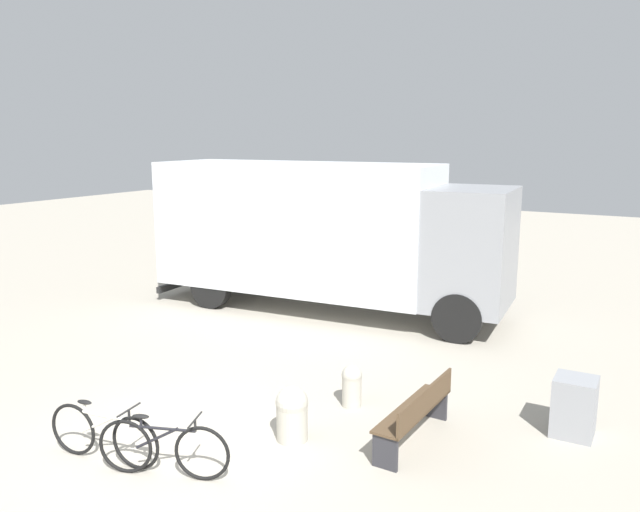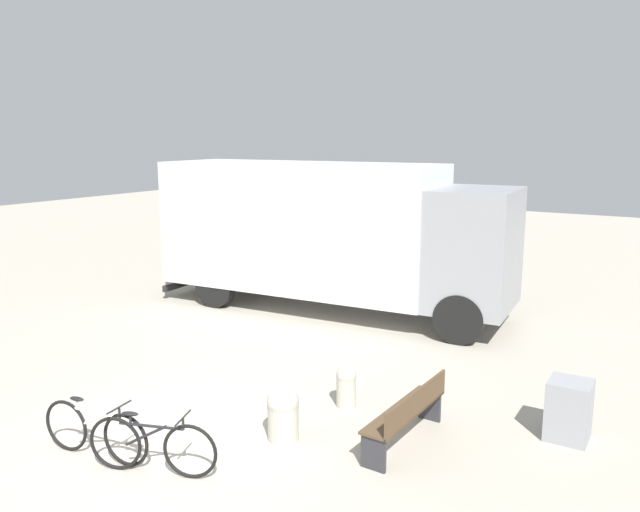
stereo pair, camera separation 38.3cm
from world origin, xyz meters
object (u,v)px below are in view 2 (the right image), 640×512
Objects in this scene: park_bench at (409,412)px; bollard_far_bench at (346,385)px; bicycle_near at (95,431)px; bollard_near_bench at (283,412)px; bicycle_middle at (152,446)px; delivery_truck at (328,230)px; utility_box at (569,410)px.

park_bench reaches higher than bollard_far_bench.
park_bench is at bearing 28.77° from bicycle_near.
bollard_far_bench is (0.22, 1.39, -0.05)m from bollard_near_bench.
bicycle_near and bicycle_middle have the same top height.
delivery_truck is at bearing 42.57° from park_bench.
bicycle_near is (1.02, -7.64, -1.56)m from delivery_truck.
park_bench is at bearing -25.46° from bollard_far_bench.
delivery_truck reaches higher than bollard_near_bench.
bollard_far_bench is at bearing 49.06° from bicycle_near.
utility_box reaches higher than bicycle_near.
bicycle_near is 2.46m from bollard_near_bench.
bicycle_near is 2.02× the size of utility_box.
delivery_truck is at bearing 123.58° from bollard_far_bench.
bollard_near_bench is 1.41m from bollard_far_bench.
bollard_far_bench is at bearing 67.22° from park_bench.
utility_box is (5.14, 3.74, 0.04)m from bicycle_near.
utility_box reaches higher than bicycle_middle.
delivery_truck is 10.27× the size of utility_box.
bicycle_middle is 2.45× the size of bollard_far_bench.
bicycle_near is at bearing 167.06° from bicycle_middle.
delivery_truck is 6.93m from park_bench.
bollard_near_bench is at bearing -148.41° from utility_box.
bicycle_middle is 5.58m from utility_box.
delivery_truck is 6.77m from bollard_near_bench.
bollard_near_bench is at bearing -68.70° from delivery_truck.
utility_box is at bearing 31.59° from bollard_near_bench.
bicycle_middle is (0.92, 0.10, 0.00)m from bicycle_near.
utility_box is (3.13, 0.67, 0.06)m from bollard_far_bench.
bollard_far_bench is (-1.30, 0.62, -0.11)m from park_bench.
bollard_far_bench is at bearing -167.85° from utility_box.
utility_box is at bearing 28.42° from bicycle_near.
bicycle_middle is 3.16m from bollard_far_bench.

